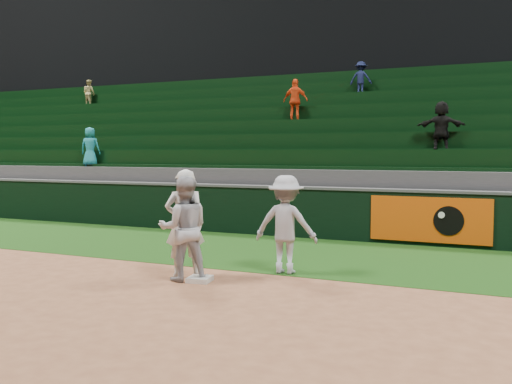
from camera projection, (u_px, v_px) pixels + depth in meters
ground at (197, 280)px, 9.28m from camera, size 70.00×70.00×0.00m
foul_grass at (269, 251)px, 12.01m from camera, size 36.00×4.20×0.01m
upper_deck at (400, 62)px, 24.72m from camera, size 40.00×12.00×12.00m
first_base at (200, 279)px, 9.20m from camera, size 0.41×0.41×0.08m
first_baseman at (185, 223)px, 9.51m from camera, size 0.79×0.74×1.80m
baserunner at (184, 229)px, 9.24m from camera, size 1.04×0.99×1.70m
base_coach at (286, 224)px, 9.76m from camera, size 1.14×0.73×1.69m
field_wall at (305, 212)px, 13.95m from camera, size 36.00×0.45×1.25m
stadium_seating at (346, 165)px, 17.31m from camera, size 36.00×5.95×4.97m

